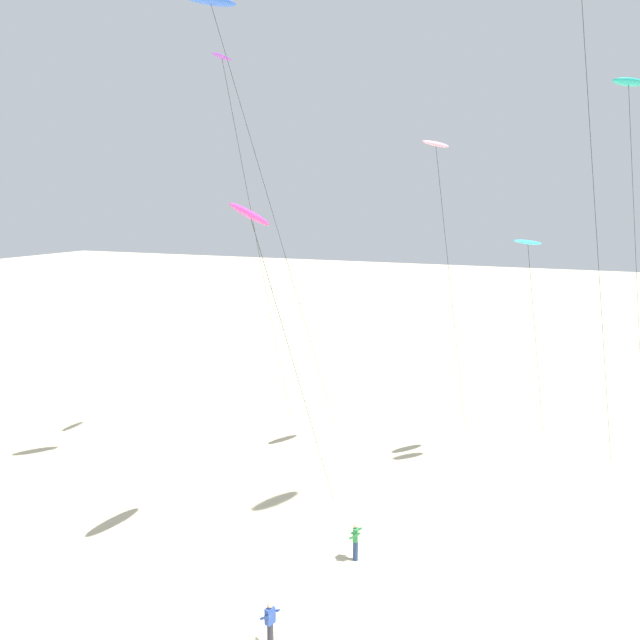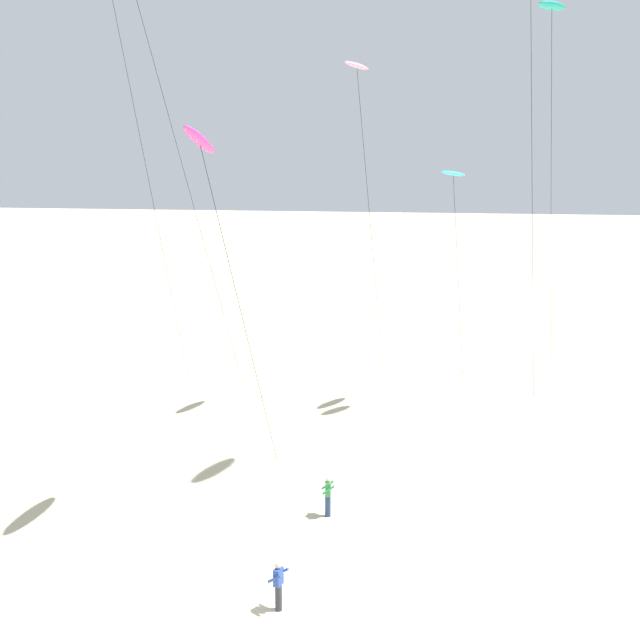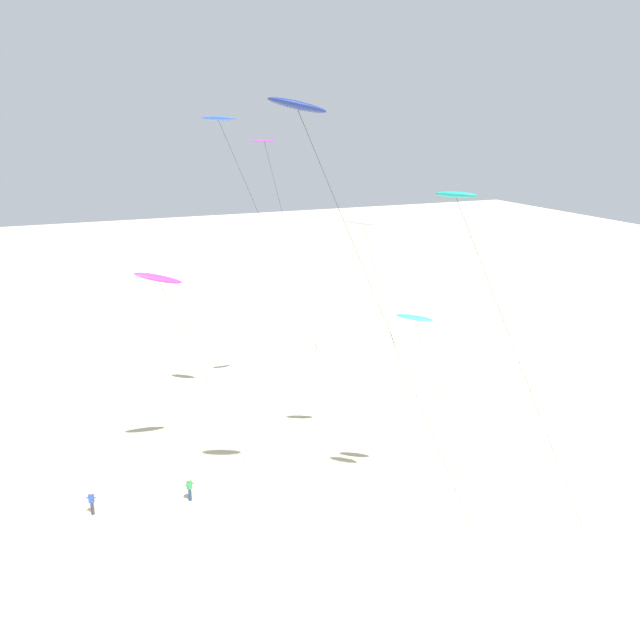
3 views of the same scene
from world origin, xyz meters
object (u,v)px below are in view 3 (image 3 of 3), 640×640
kite_teal (458,200)px  kite_magenta (159,279)px  kite_blue (220,123)px  kite_flyer_middle (190,489)px  kite_flyer_nearest (92,502)px  kite_pink (364,226)px  kite_navy (299,109)px  kite_cyan (415,320)px  kite_purple (267,152)px

kite_teal → kite_magenta: bearing=-135.4°
kite_blue → kite_magenta: 12.70m
kite_flyer_middle → kite_blue: bearing=150.0°
kite_blue → kite_flyer_nearest: bearing=-53.0°
kite_pink → kite_flyer_middle: kite_pink is taller
kite_navy → kite_flyer_nearest: (-7.77, -11.60, -24.01)m
kite_cyan → kite_purple: (-16.61, -4.06, 9.53)m
kite_purple → kite_flyer_nearest: (10.75, -15.90, -21.15)m
kite_cyan → kite_flyer_nearest: (-5.86, -19.96, -11.62)m
kite_navy → kite_flyer_middle: 25.58m
kite_flyer_middle → kite_cyan: bearing=70.0°
kite_cyan → kite_pink: 7.31m
kite_blue → kite_purple: size_ratio=1.08×
kite_blue → kite_flyer_middle: kite_blue is taller
kite_purple → kite_flyer_middle: size_ratio=13.76×
kite_magenta → kite_pink: 14.13m
kite_magenta → kite_cyan: bearing=56.0°
kite_flyer_middle → kite_magenta: bearing=-176.0°
kite_blue → kite_teal: bearing=22.1°
kite_blue → kite_navy: (16.65, -0.18, 0.68)m
kite_cyan → kite_teal: bearing=-5.6°
kite_flyer_nearest → kite_navy: bearing=56.2°
kite_navy → kite_pink: 12.31m
kite_purple → kite_flyer_middle: bearing=-40.0°
kite_purple → kite_blue: bearing=-65.6°
kite_cyan → kite_flyer_middle: kite_cyan is taller
kite_cyan → kite_flyer_nearest: size_ratio=7.75×
kite_teal → kite_flyer_nearest: bearing=-117.7°
kite_pink → kite_flyer_nearest: 25.22m
kite_teal → kite_flyer_nearest: size_ratio=12.54×
kite_blue → kite_navy: kite_navy is taller
kite_magenta → kite_pink: bearing=70.8°
kite_navy → kite_flyer_nearest: kite_navy is taller
kite_pink → kite_cyan: bearing=13.1°
kite_purple → kite_flyer_nearest: size_ratio=13.76×
kite_navy → kite_blue: bearing=179.4°
kite_flyer_nearest → kite_magenta: bearing=122.1°
kite_magenta → kite_pink: size_ratio=0.83×
kite_navy → kite_flyer_nearest: bearing=-123.8°
kite_blue → kite_magenta: bearing=-48.7°
kite_teal → kite_flyer_middle: size_ratio=12.54×
kite_blue → kite_purple: (-1.87, 4.12, -2.19)m
kite_cyan → kite_navy: bearing=-77.1°
kite_purple → kite_navy: bearing=-13.1°
kite_flyer_middle → kite_teal: bearing=54.9°
kite_navy → kite_teal: bearing=72.7°
kite_cyan → kite_teal: size_ratio=0.62×
kite_blue → kite_teal: size_ratio=1.18×
kite_purple → kite_pink: (11.59, 2.89, -4.34)m
kite_teal → kite_cyan: bearing=174.4°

